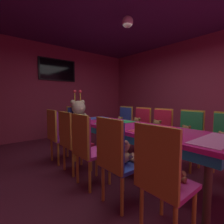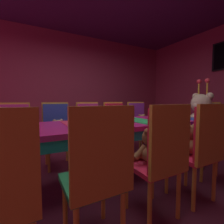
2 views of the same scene
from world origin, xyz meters
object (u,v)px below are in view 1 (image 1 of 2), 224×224
teddy_right_0 (223,142)px  teddy_right_4 (120,123)px  banquet_table (132,131)px  chair_left_0 (160,172)px  chair_left_2 (85,143)px  pendant_light (128,22)px  chair_right_1 (190,132)px  chair_right_3 (141,125)px  king_teddy_bear (79,116)px  chair_right_4 (124,122)px  chair_left_3 (70,136)px  teddy_left_0 (170,170)px  teddy_left_3 (78,135)px  teddy_left_4 (64,131)px  teddy_right_2 (157,129)px  teddy_right_3 (137,126)px  wall_tv (58,70)px  chair_left_4 (56,131)px  throne_chair (76,121)px  teddy_left_1 (124,153)px  teddy_right_1 (186,135)px  chair_right_2 (161,128)px  chair_left_1 (114,154)px

teddy_right_0 → teddy_right_4: 2.21m
banquet_table → chair_left_0: size_ratio=2.94×
chair_left_2 → pendant_light: 2.24m
chair_left_2 → chair_right_1: bearing=-18.0°
chair_right_3 → king_teddy_bear: 1.55m
chair_right_4 → king_teddy_bear: 1.15m
king_teddy_bear → chair_left_3: bearing=-33.7°
teddy_left_0 → teddy_right_0: (1.43, 0.01, -0.00)m
teddy_left_3 → teddy_left_4: size_ratio=1.04×
teddy_right_2 → chair_right_1: bearing=105.7°
teddy_left_4 → teddy_right_3: size_ratio=0.90×
chair_right_3 → wall_tv: 3.08m
chair_left_4 → teddy_left_4: bearing=-0.0°
banquet_table → teddy_right_4: bearing=56.1°
teddy_right_4 → throne_chair: (-0.74, 0.88, 0.02)m
chair_left_4 → chair_right_4: same height
teddy_left_1 → teddy_right_2: size_ratio=0.86×
teddy_right_0 → teddy_right_1: teddy_right_1 is taller
chair_left_0 → chair_right_4: (1.74, 2.22, 0.00)m
teddy_left_1 → chair_right_2: size_ratio=0.29×
chair_left_3 → chair_right_1: (1.72, -1.09, 0.00)m
chair_left_4 → throne_chair: (0.87, 0.91, 0.00)m
banquet_table → wall_tv: 3.41m
chair_right_2 → king_teddy_bear: king_teddy_bear is taller
wall_tv → teddy_right_1: bearing=-78.8°
banquet_table → chair_right_1: size_ratio=2.94×
teddy_right_4 → wall_tv: 2.59m
chair_left_4 → chair_right_3: size_ratio=1.00×
teddy_left_1 → chair_left_4: size_ratio=0.29×
chair_left_3 → teddy_right_1: (1.58, -1.09, -0.02)m
teddy_left_4 → chair_right_4: (1.61, 0.03, 0.02)m
chair_left_0 → wall_tv: (0.85, 4.22, 1.45)m
wall_tv → teddy_right_3: bearing=-74.6°
chair_right_3 → teddy_right_3: size_ratio=2.95×
chair_left_2 → chair_right_3: 1.82m
chair_right_1 → king_teddy_bear: king_teddy_bear is taller
teddy_left_0 → chair_left_1: (-0.14, 0.57, 0.03)m
chair_left_4 → chair_left_0: bearing=-89.6°
chair_left_2 → teddy_right_4: bearing=33.8°
chair_right_1 → teddy_right_4: 1.67m
chair_left_0 → teddy_left_0: 0.14m
chair_left_2 → teddy_right_0: 1.96m
banquet_table → chair_left_2: chair_left_2 is taller
teddy_left_1 → chair_left_2: chair_left_2 is taller
chair_left_2 → teddy_right_2: (1.59, -0.00, -0.00)m
chair_left_3 → teddy_right_1: bearing=-34.6°
chair_right_3 → chair_right_4: bearing=-93.1°
chair_right_4 → throne_chair: bearing=-44.9°
chair_right_2 → teddy_right_3: bearing=-74.9°
chair_right_1 → pendant_light: size_ratio=4.92×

